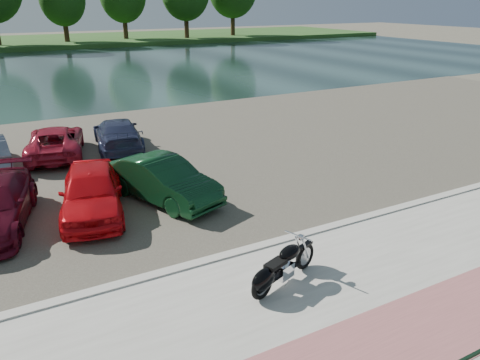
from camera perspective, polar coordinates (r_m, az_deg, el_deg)
The scene contains 12 objects.
ground at distance 11.28m, azimuth 7.58°, elevation -12.87°, with size 200.00×200.00×0.00m, color #595447.
promenade at distance 10.62m, azimuth 10.85°, elevation -15.19°, with size 60.00×6.00×0.10m, color #A3A099.
pink_path at distance 9.75m, azimuth 16.72°, elevation -19.20°, with size 60.00×2.00×0.01m, color #905154.
kerb at distance 12.66m, azimuth 2.25°, elevation -8.24°, with size 60.00×0.30×0.14m, color #A3A099.
parking_lot at distance 20.29m, azimuth -10.87°, elevation 2.79°, with size 60.00×18.00×0.04m, color #444037.
river at distance 48.19m, azimuth -22.09°, elevation 12.16°, with size 120.00×40.00×0.00m, color #172A28.
far_bank at distance 79.86m, azimuth -25.36°, elevation 14.92°, with size 120.00×24.00×0.60m, color #244B1A.
motorcycle at distance 10.84m, azimuth 4.74°, elevation -10.76°, with size 2.24×1.07×1.05m.
car_4 at distance 15.02m, azimuth -17.64°, elevation -1.29°, with size 1.79×4.45×1.52m, color red.
car_5 at distance 15.51m, azimuth -9.33°, elevation -0.00°, with size 1.51×4.34×1.43m, color #0E361B.
car_10 at distance 21.24m, azimuth -21.59°, elevation 4.38°, with size 2.15×4.66×1.30m, color #A91C33.
car_11 at distance 21.54m, azimuth -14.70°, elevation 5.47°, with size 1.88×4.62×1.34m, color navy.
Camera 1 is at (-5.71, -7.44, 6.28)m, focal length 35.00 mm.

